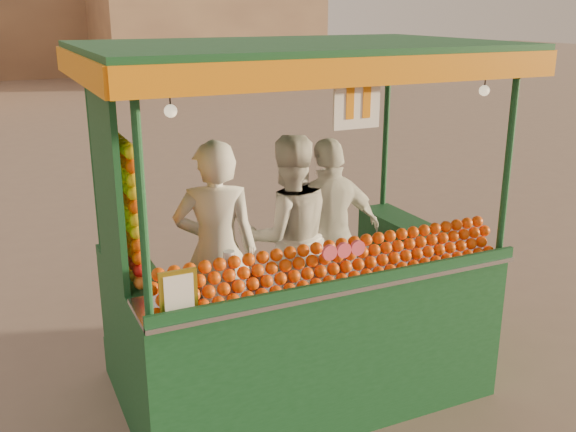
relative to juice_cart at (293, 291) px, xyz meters
name	(u,v)px	position (x,y,z in m)	size (l,w,h in m)	color
ground	(307,377)	(0.21, 0.17, -0.90)	(90.00, 90.00, 0.00)	#715C50
building_right	(203,19)	(7.21, 24.17, 1.60)	(9.00, 6.00, 5.00)	#A17E5B
juice_cart	(293,291)	(0.00, 0.00, 0.00)	(3.02, 1.96, 2.74)	#103E1C
vendor_left	(216,252)	(-0.51, 0.30, 0.30)	(0.74, 0.60, 1.75)	silver
vendor_middle	(288,236)	(0.18, 0.47, 0.27)	(0.89, 0.73, 1.70)	silver
vendor_right	(329,234)	(0.55, 0.44, 0.25)	(0.97, 0.41, 1.65)	white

